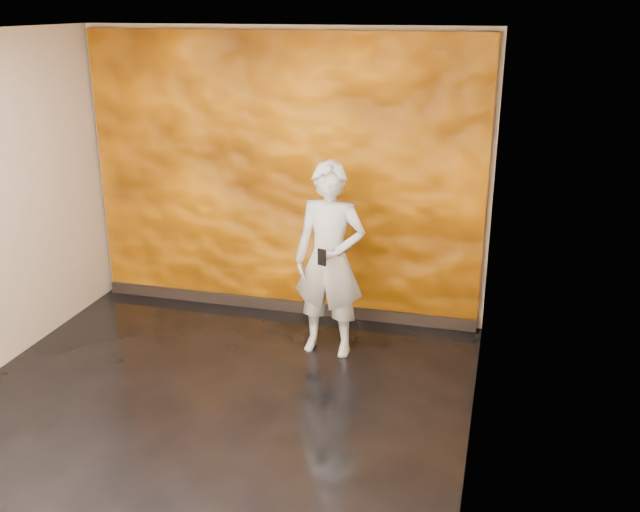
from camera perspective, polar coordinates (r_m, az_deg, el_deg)
The scene contains 5 objects.
room at distance 5.18m, azimuth -9.72°, elevation 1.50°, with size 4.02×4.02×2.81m.
feature_wall at distance 6.95m, azimuth -3.07°, elevation 6.22°, with size 3.90×0.06×2.75m, color orange.
baseboard at distance 7.33m, azimuth -2.98°, elevation -3.94°, with size 3.90×0.04×0.12m, color black.
man at distance 6.20m, azimuth 0.77°, elevation -0.34°, with size 0.63×0.42×1.74m, color #9EA3AD.
phone at distance 5.92m, azimuth 0.15°, elevation -0.10°, with size 0.08×0.02×0.15m, color black.
Camera 1 is at (2.10, -4.47, 2.98)m, focal length 40.00 mm.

